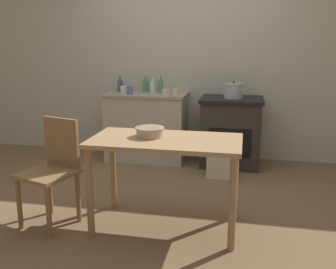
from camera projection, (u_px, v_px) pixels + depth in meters
ground_plane at (160, 199)px, 3.65m from camera, size 14.00×14.00×0.00m
wall_back at (187, 60)px, 4.86m from camera, size 8.00×0.07×2.55m
counter_cabinet at (147, 126)px, 4.85m from camera, size 1.03×0.58×0.87m
stove at (231, 131)px, 4.63m from camera, size 0.75×0.62×0.84m
work_table at (166, 153)px, 2.97m from camera, size 1.19×0.62×0.75m
chair at (53, 168)px, 3.09m from camera, size 0.50×0.50×0.88m
flour_sack at (219, 160)px, 4.22m from camera, size 0.27×0.19×0.41m
stock_pot at (233, 91)px, 4.47m from camera, size 0.23×0.23×0.20m
mixing_bowl_large at (150, 131)px, 3.00m from camera, size 0.23×0.23×0.08m
bottle_far_left at (161, 86)px, 4.80m from camera, size 0.06×0.06×0.21m
bottle_left at (153, 86)px, 4.86m from camera, size 0.08×0.08×0.19m
bottle_mid_left at (146, 86)px, 4.88m from camera, size 0.08×0.08×0.20m
bottle_center_left at (120, 86)px, 4.92m from camera, size 0.08×0.08×0.20m
cup_center at (130, 90)px, 4.63m from camera, size 0.07×0.07×0.10m
cup_center_right at (175, 92)px, 4.55m from camera, size 0.08×0.08×0.08m
cup_mid_right at (165, 93)px, 4.49m from camera, size 0.09×0.09×0.08m
cup_right at (124, 90)px, 4.75m from camera, size 0.08×0.08×0.09m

